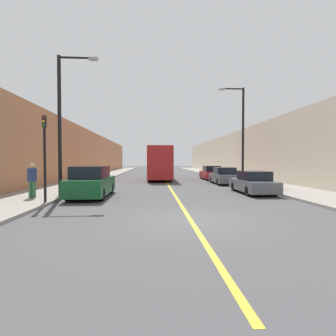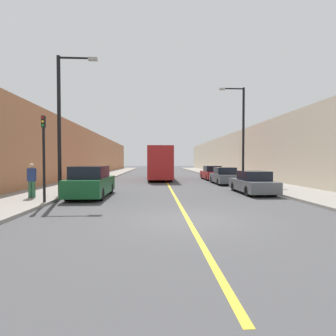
# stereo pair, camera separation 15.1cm
# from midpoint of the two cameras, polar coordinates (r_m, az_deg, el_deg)

# --- Properties ---
(ground_plane) EXTENTS (200.00, 200.00, 0.00)m
(ground_plane) POSITION_cam_midpoint_polar(r_m,az_deg,el_deg) (9.44, 4.46, -11.24)
(ground_plane) COLOR #474749
(sidewalk_left) EXTENTS (3.84, 72.00, 0.14)m
(sidewalk_left) POSITION_cam_midpoint_polar(r_m,az_deg,el_deg) (39.78, -13.25, -1.40)
(sidewalk_left) COLOR gray
(sidewalk_left) RESTS_ON ground
(sidewalk_right) EXTENTS (3.84, 72.00, 0.14)m
(sidewalk_right) POSITION_cam_midpoint_polar(r_m,az_deg,el_deg) (40.28, 10.20, -1.35)
(sidewalk_right) COLOR gray
(sidewalk_right) RESTS_ON ground
(building_row_left) EXTENTS (4.00, 72.00, 6.31)m
(building_row_left) POSITION_cam_midpoint_polar(r_m,az_deg,el_deg) (40.60, -18.74, 2.97)
(building_row_left) COLOR #B2724C
(building_row_left) RESTS_ON ground
(building_row_right) EXTENTS (4.00, 72.00, 6.17)m
(building_row_right) POSITION_cam_midpoint_polar(r_m,az_deg,el_deg) (41.33, 15.52, 2.87)
(building_row_right) COLOR beige
(building_row_right) RESTS_ON ground
(road_center_line) EXTENTS (0.16, 72.00, 0.01)m
(road_center_line) POSITION_cam_midpoint_polar(r_m,az_deg,el_deg) (39.20, -1.45, -1.50)
(road_center_line) COLOR gold
(road_center_line) RESTS_ON ground
(bus) EXTENTS (2.51, 10.34, 3.56)m
(bus) POSITION_cam_midpoint_polar(r_m,az_deg,el_deg) (29.56, -2.11, 1.17)
(bus) COLOR #AD1E1E
(bus) RESTS_ON ground
(parked_suv_left) EXTENTS (1.97, 4.84, 1.79)m
(parked_suv_left) POSITION_cam_midpoint_polar(r_m,az_deg,el_deg) (15.74, -16.59, -3.08)
(parked_suv_left) COLOR #145128
(parked_suv_left) RESTS_ON ground
(car_right_near) EXTENTS (1.81, 4.39, 1.45)m
(car_right_near) POSITION_cam_midpoint_polar(r_m,az_deg,el_deg) (17.65, 17.78, -3.18)
(car_right_near) COLOR #51565B
(car_right_near) RESTS_ON ground
(car_right_mid) EXTENTS (1.86, 4.22, 1.52)m
(car_right_mid) POSITION_cam_midpoint_polar(r_m,az_deg,el_deg) (24.13, 11.91, -1.83)
(car_right_mid) COLOR #51565B
(car_right_mid) RESTS_ON ground
(car_right_far) EXTENTS (1.82, 4.72, 1.55)m
(car_right_far) POSITION_cam_midpoint_polar(r_m,az_deg,el_deg) (29.49, 9.23, -1.17)
(car_right_far) COLOR maroon
(car_right_far) RESTS_ON ground
(street_lamp_left) EXTENTS (2.24, 0.24, 7.79)m
(street_lamp_left) POSITION_cam_midpoint_polar(r_m,az_deg,el_deg) (15.99, -22.21, 10.19)
(street_lamp_left) COLOR black
(street_lamp_left) RESTS_ON sidewalk_left
(street_lamp_right) EXTENTS (2.24, 0.24, 8.30)m
(street_lamp_right) POSITION_cam_midpoint_polar(r_m,az_deg,el_deg) (23.86, 15.47, 7.97)
(street_lamp_right) COLOR black
(street_lamp_right) RESTS_ON sidewalk_right
(traffic_light) EXTENTS (0.16, 0.18, 4.08)m
(traffic_light) POSITION_cam_midpoint_polar(r_m,az_deg,el_deg) (13.67, -25.55, 2.53)
(traffic_light) COLOR black
(traffic_light) RESTS_ON sidewalk_left
(pedestrian) EXTENTS (0.40, 0.25, 1.82)m
(pedestrian) POSITION_cam_midpoint_polar(r_m,az_deg,el_deg) (15.66, -27.72, -2.33)
(pedestrian) COLOR #336B47
(pedestrian) RESTS_ON sidewalk_left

